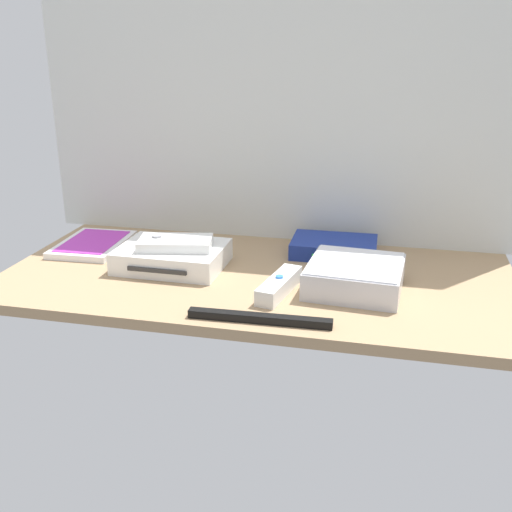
{
  "coord_description": "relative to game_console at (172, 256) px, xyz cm",
  "views": [
    {
      "loc": [
        24.6,
        -107.2,
        43.7
      ],
      "look_at": [
        0.0,
        0.0,
        4.0
      ],
      "focal_mm": 42.07,
      "sensor_mm": 36.0,
      "label": 1
    }
  ],
  "objects": [
    {
      "name": "game_case",
      "position": [
        -21.59,
        7.42,
        -1.44
      ],
      "size": [
        14.36,
        19.54,
        1.56
      ],
      "rotation": [
        0.0,
        0.0,
        0.04
      ],
      "color": "white",
      "rests_on": "ground_plane"
    },
    {
      "name": "remote_wand",
      "position": [
        23.82,
        -8.49,
        -0.69
      ],
      "size": [
        6.26,
        15.21,
        3.4
      ],
      "rotation": [
        0.0,
        0.0,
        -0.19
      ],
      "color": "white",
      "rests_on": "ground_plane"
    },
    {
      "name": "network_router",
      "position": [
        31.39,
        14.67,
        -0.5
      ],
      "size": [
        18.17,
        12.58,
        3.4
      ],
      "rotation": [
        0.0,
        0.0,
        0.01
      ],
      "color": "navy",
      "rests_on": "ground_plane"
    },
    {
      "name": "back_wall",
      "position": [
        17.68,
        23.83,
        29.8
      ],
      "size": [
        110.0,
        1.2,
        64.0
      ],
      "primitive_type": "cube",
      "color": "silver",
      "rests_on": "ground"
    },
    {
      "name": "ground_plane",
      "position": [
        17.68,
        -0.77,
        -3.2
      ],
      "size": [
        100.0,
        48.0,
        2.0
      ],
      "primitive_type": "cube",
      "color": "#9E7F5B",
      "rests_on": "ground"
    },
    {
      "name": "sensor_bar",
      "position": [
        22.94,
        -21.13,
        -1.5
      ],
      "size": [
        24.04,
        2.55,
        1.4
      ],
      "primitive_type": "cube",
      "rotation": [
        0.0,
        0.0,
        0.03
      ],
      "color": "black",
      "rests_on": "ground_plane"
    },
    {
      "name": "mini_computer",
      "position": [
        37.11,
        -3.59,
        0.44
      ],
      "size": [
        18.19,
        18.19,
        5.3
      ],
      "rotation": [
        0.0,
        0.0,
        -0.07
      ],
      "color": "silver",
      "rests_on": "ground_plane"
    },
    {
      "name": "game_console",
      "position": [
        0.0,
        0.0,
        0.0
      ],
      "size": [
        21.19,
        16.7,
        4.4
      ],
      "rotation": [
        0.0,
        0.0,
        -0.01
      ],
      "color": "white",
      "rests_on": "ground_plane"
    },
    {
      "name": "remote_classic_pad",
      "position": [
        1.1,
        -0.49,
        3.21
      ],
      "size": [
        15.67,
        10.61,
        2.4
      ],
      "rotation": [
        0.0,
        0.0,
        0.19
      ],
      "color": "white",
      "rests_on": "game_console"
    }
  ]
}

